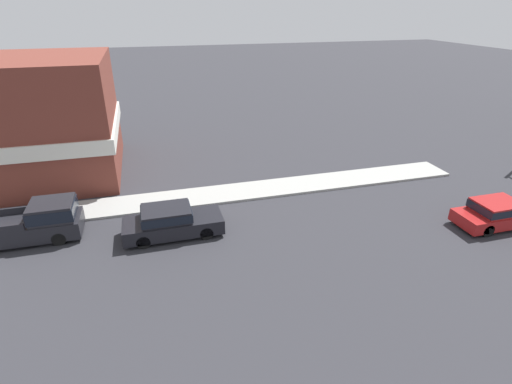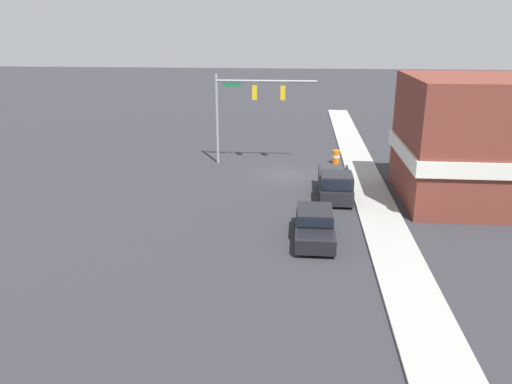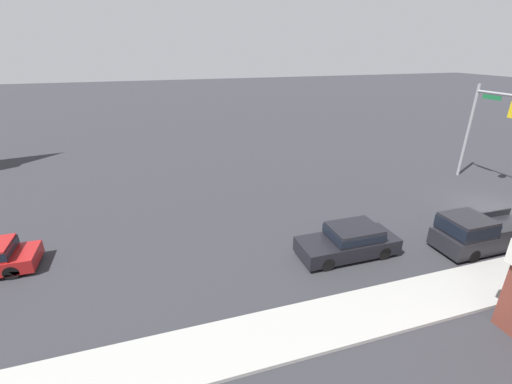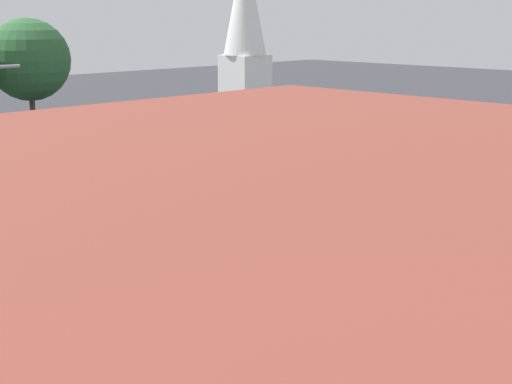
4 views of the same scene
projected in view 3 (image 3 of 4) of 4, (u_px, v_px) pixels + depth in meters
The scene contains 4 objects.
ground_plane at pixel (491, 208), 21.56m from camera, with size 200.00×200.00×0.00m, color #2D2D33.
near_signal_assembly at pixel (504, 116), 23.10m from camera, with size 7.75×0.49×6.94m.
car_lead at pixel (350, 240), 16.44m from camera, with size 1.93×4.82×1.52m.
pickup_truck_parked at pixel (478, 232), 16.90m from camera, with size 1.97×5.24×1.88m.
Camera 3 is at (-14.12, 19.99, 9.35)m, focal length 24.00 mm.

